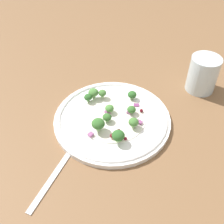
% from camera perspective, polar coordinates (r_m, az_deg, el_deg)
% --- Properties ---
extents(ground_plane, '(1.80, 1.80, 0.02)m').
position_cam_1_polar(ground_plane, '(0.67, 2.52, -2.29)').
color(ground_plane, brown).
extents(plate, '(0.28, 0.28, 0.02)m').
position_cam_1_polar(plate, '(0.65, 0.00, -1.17)').
color(plate, white).
rests_on(plate, ground_plane).
extents(dressing_pool, '(0.16, 0.16, 0.00)m').
position_cam_1_polar(dressing_pool, '(0.65, 0.00, -0.89)').
color(dressing_pool, white).
rests_on(dressing_pool, plate).
extents(broccoli_floret_0, '(0.02, 0.02, 0.02)m').
position_cam_1_polar(broccoli_floret_0, '(0.69, 4.28, 3.64)').
color(broccoli_floret_0, '#8EB77A').
rests_on(broccoli_floret_0, plate).
extents(broccoli_floret_1, '(0.02, 0.02, 0.02)m').
position_cam_1_polar(broccoli_floret_1, '(0.69, -2.05, 4.00)').
color(broccoli_floret_1, '#8EB77A').
rests_on(broccoli_floret_1, plate).
extents(broccoli_floret_2, '(0.02, 0.02, 0.02)m').
position_cam_1_polar(broccoli_floret_2, '(0.68, -5.06, 3.11)').
color(broccoli_floret_2, '#8EB77A').
rests_on(broccoli_floret_2, plate).
extents(broccoli_floret_3, '(0.03, 0.03, 0.03)m').
position_cam_1_polar(broccoli_floret_3, '(0.60, -2.93, -2.54)').
color(broccoli_floret_3, '#8EB77A').
rests_on(broccoli_floret_3, plate).
extents(broccoli_floret_4, '(0.02, 0.02, 0.02)m').
position_cam_1_polar(broccoli_floret_4, '(0.61, 4.58, -2.18)').
color(broccoli_floret_4, '#9EC684').
rests_on(broccoli_floret_4, plate).
extents(broccoli_floret_5, '(0.02, 0.02, 0.02)m').
position_cam_1_polar(broccoli_floret_5, '(0.65, -0.53, 0.75)').
color(broccoli_floret_5, '#ADD18E').
rests_on(broccoli_floret_5, plate).
extents(broccoli_floret_6, '(0.02, 0.02, 0.02)m').
position_cam_1_polar(broccoli_floret_6, '(0.65, 4.14, 0.48)').
color(broccoli_floret_6, '#ADD18E').
rests_on(broccoli_floret_6, plate).
extents(broccoli_floret_7, '(0.02, 0.02, 0.02)m').
position_cam_1_polar(broccoli_floret_7, '(0.63, -1.05, -1.12)').
color(broccoli_floret_7, '#8EB77A').
rests_on(broccoli_floret_7, plate).
extents(broccoli_floret_8, '(0.03, 0.03, 0.03)m').
position_cam_1_polar(broccoli_floret_8, '(0.58, 1.33, -5.04)').
color(broccoli_floret_8, '#9EC684').
rests_on(broccoli_floret_8, plate).
extents(broccoli_floret_9, '(0.03, 0.03, 0.03)m').
position_cam_1_polar(broccoli_floret_9, '(0.69, -3.95, 4.08)').
color(broccoli_floret_9, '#8EB77A').
rests_on(broccoli_floret_9, plate).
extents(cranberry_0, '(0.01, 0.01, 0.01)m').
position_cam_1_polar(cranberry_0, '(0.65, 3.78, -0.10)').
color(cranberry_0, '#4C0A14').
rests_on(cranberry_0, plate).
extents(cranberry_1, '(0.01, 0.01, 0.01)m').
position_cam_1_polar(cranberry_1, '(0.60, 2.83, -5.61)').
color(cranberry_1, maroon).
rests_on(cranberry_1, plate).
extents(cranberry_2, '(0.01, 0.01, 0.01)m').
position_cam_1_polar(cranberry_2, '(0.61, 1.44, -3.94)').
color(cranberry_2, '#4C0A14').
rests_on(cranberry_2, plate).
extents(cranberry_3, '(0.01, 0.01, 0.01)m').
position_cam_1_polar(cranberry_3, '(0.62, -2.68, -2.48)').
color(cranberry_3, '#4C0A14').
rests_on(cranberry_3, plate).
extents(cranberry_4, '(0.01, 0.01, 0.01)m').
position_cam_1_polar(cranberry_4, '(0.60, 0.00, -5.06)').
color(cranberry_4, maroon).
rests_on(cranberry_4, plate).
extents(cranberry_5, '(0.01, 0.01, 0.01)m').
position_cam_1_polar(cranberry_5, '(0.66, 6.22, 0.30)').
color(cranberry_5, maroon).
rests_on(cranberry_5, plate).
extents(onion_bit_0, '(0.02, 0.02, 0.01)m').
position_cam_1_polar(onion_bit_0, '(0.65, 3.68, 0.06)').
color(onion_bit_0, '#A35B93').
rests_on(onion_bit_0, plate).
extents(onion_bit_1, '(0.01, 0.01, 0.01)m').
position_cam_1_polar(onion_bit_1, '(0.60, -4.52, -4.75)').
color(onion_bit_1, '#A35B93').
rests_on(onion_bit_1, plate).
extents(onion_bit_2, '(0.02, 0.02, 0.01)m').
position_cam_1_polar(onion_bit_2, '(0.65, -0.97, -0.07)').
color(onion_bit_2, '#A35B93').
rests_on(onion_bit_2, plate).
extents(onion_bit_3, '(0.01, 0.01, 0.00)m').
position_cam_1_polar(onion_bit_3, '(0.64, 4.61, -1.71)').
color(onion_bit_3, '#843D75').
rests_on(onion_bit_3, plate).
extents(onion_bit_4, '(0.02, 0.02, 0.01)m').
position_cam_1_polar(onion_bit_4, '(0.63, 5.79, -2.15)').
color(onion_bit_4, '#934C84').
rests_on(onion_bit_4, plate).
extents(onion_bit_5, '(0.01, 0.01, 0.00)m').
position_cam_1_polar(onion_bit_5, '(0.68, 5.16, 1.42)').
color(onion_bit_5, '#843D75').
rests_on(onion_bit_5, plate).
extents(fork, '(0.11, 0.17, 0.01)m').
position_cam_1_polar(fork, '(0.58, -11.21, -11.60)').
color(fork, silver).
rests_on(fork, ground_plane).
extents(water_glass, '(0.08, 0.08, 0.10)m').
position_cam_1_polar(water_glass, '(0.76, 18.63, 7.59)').
color(water_glass, silver).
rests_on(water_glass, ground_plane).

